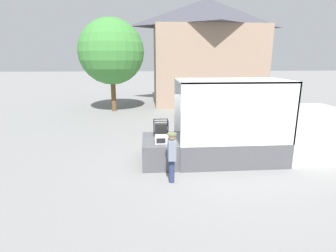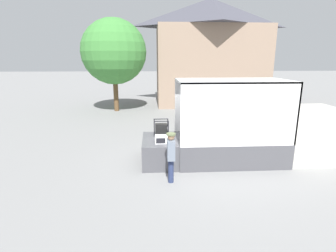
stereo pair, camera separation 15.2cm
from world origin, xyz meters
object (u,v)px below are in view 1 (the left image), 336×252
box_truck (266,137)px  portable_generator (161,129)px  worker_person (172,153)px  microwave (162,139)px  street_tree (111,52)px

box_truck → portable_generator: box_truck is taller
box_truck → portable_generator: (-4.10, 0.51, 0.25)m
portable_generator → box_truck: bearing=-7.1°
box_truck → worker_person: size_ratio=3.80×
box_truck → microwave: box_truck is taller
portable_generator → street_tree: 11.07m
portable_generator → microwave: bearing=-91.3°
box_truck → microwave: (-4.12, -0.50, 0.15)m
box_truck → worker_person: bearing=-155.6°
microwave → worker_person: worker_person is taller
box_truck → street_tree: bearing=124.2°
worker_person → portable_generator: bearing=95.4°
box_truck → street_tree: street_tree is taller
worker_person → box_truck: bearing=24.4°
microwave → portable_generator: bearing=88.7°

